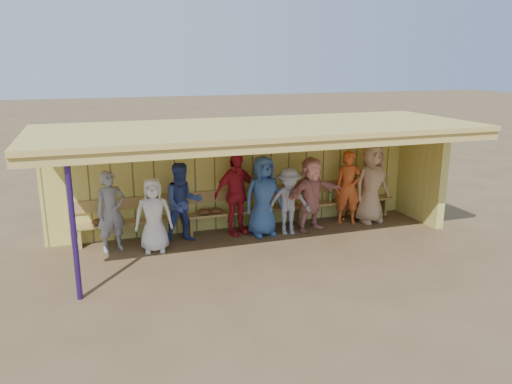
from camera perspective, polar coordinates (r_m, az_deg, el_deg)
ground at (r=10.54m, az=0.61°, el=-5.99°), size 90.00×90.00×0.00m
player_a at (r=10.39m, az=-16.24°, el=-2.14°), size 0.69×0.56×1.64m
player_b at (r=10.15m, az=-11.63°, el=-2.60°), size 0.80×0.58×1.52m
player_c at (r=10.54m, az=-8.35°, el=-1.26°), size 0.87×0.70×1.71m
player_d at (r=10.90m, az=-2.32°, el=-0.22°), size 1.16×0.75×1.83m
player_e at (r=10.97m, az=3.75°, el=-1.05°), size 1.05×0.71×1.50m
player_f at (r=11.25m, az=6.31°, el=-0.21°), size 1.64×0.99×1.69m
player_g at (r=11.86m, az=10.51°, el=0.50°), size 0.74×0.61×1.72m
player_h at (r=12.03m, az=13.06°, el=0.92°), size 1.00×0.73×1.87m
player_extra at (r=10.85m, az=0.83°, el=-0.47°), size 0.92×0.65×1.77m
dugout_structure at (r=10.82m, az=1.39°, el=3.90°), size 8.80×3.20×2.50m
bench at (r=11.37m, az=-1.23°, el=-1.61°), size 7.60×0.34×0.93m
dugout_equipment at (r=11.05m, az=-5.15°, el=-2.36°), size 6.62×0.62×0.80m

